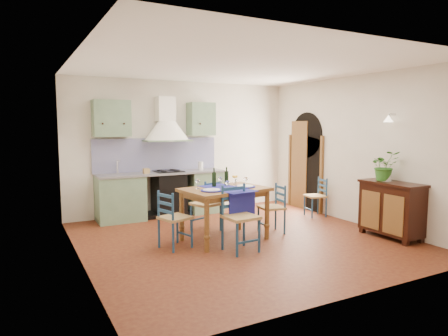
{
  "coord_description": "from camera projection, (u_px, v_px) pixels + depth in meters",
  "views": [
    {
      "loc": [
        -3.24,
        -5.55,
        1.87
      ],
      "look_at": [
        -0.16,
        0.3,
        1.16
      ],
      "focal_mm": 32.0,
      "sensor_mm": 36.0,
      "label": 1
    }
  ],
  "objects": [
    {
      "name": "floor",
      "position": [
        241.0,
        239.0,
        6.58
      ],
      "size": [
        5.0,
        5.0,
        0.0
      ],
      "primitive_type": "plane",
      "color": "#43150E",
      "rests_on": "ground"
    },
    {
      "name": "back_wall",
      "position": [
        166.0,
        165.0,
        8.27
      ],
      "size": [
        5.0,
        0.96,
        2.8
      ],
      "color": "silver",
      "rests_on": "ground"
    },
    {
      "name": "right_wall",
      "position": [
        344.0,
        152.0,
        7.84
      ],
      "size": [
        0.26,
        5.0,
        2.8
      ],
      "color": "silver",
      "rests_on": "ground"
    },
    {
      "name": "left_wall",
      "position": [
        78.0,
        161.0,
        5.27
      ],
      "size": [
        0.04,
        5.0,
        2.8
      ],
      "primitive_type": "cube",
      "color": "silver",
      "rests_on": "ground"
    },
    {
      "name": "ceiling",
      "position": [
        242.0,
        66.0,
        6.28
      ],
      "size": [
        5.0,
        5.0,
        0.01
      ],
      "primitive_type": "cube",
      "color": "white",
      "rests_on": "back_wall"
    },
    {
      "name": "dining_table",
      "position": [
        225.0,
        194.0,
        6.47
      ],
      "size": [
        1.45,
        1.12,
        1.17
      ],
      "color": "brown",
      "rests_on": "ground"
    },
    {
      "name": "chair_near",
      "position": [
        239.0,
        217.0,
        5.93
      ],
      "size": [
        0.49,
        0.49,
        0.98
      ],
      "color": "navy",
      "rests_on": "ground"
    },
    {
      "name": "chair_far",
      "position": [
        207.0,
        205.0,
        7.02
      ],
      "size": [
        0.55,
        0.55,
        0.92
      ],
      "color": "navy",
      "rests_on": "ground"
    },
    {
      "name": "chair_left",
      "position": [
        174.0,
        219.0,
        6.05
      ],
      "size": [
        0.52,
        0.52,
        0.89
      ],
      "color": "navy",
      "rests_on": "ground"
    },
    {
      "name": "chair_right",
      "position": [
        273.0,
        208.0,
        6.94
      ],
      "size": [
        0.45,
        0.45,
        0.85
      ],
      "color": "navy",
      "rests_on": "ground"
    },
    {
      "name": "chair_spare",
      "position": [
        317.0,
        196.0,
        8.21
      ],
      "size": [
        0.43,
        0.43,
        0.8
      ],
      "color": "navy",
      "rests_on": "ground"
    },
    {
      "name": "sideboard",
      "position": [
        391.0,
        207.0,
        6.63
      ],
      "size": [
        0.5,
        1.05,
        0.94
      ],
      "color": "black",
      "rests_on": "ground"
    },
    {
      "name": "potted_plant",
      "position": [
        384.0,
        166.0,
        6.72
      ],
      "size": [
        0.58,
        0.55,
        0.51
      ],
      "primitive_type": "imported",
      "rotation": [
        0.0,
        0.0,
        -0.43
      ],
      "color": "#2C6C22",
      "rests_on": "sideboard"
    }
  ]
}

